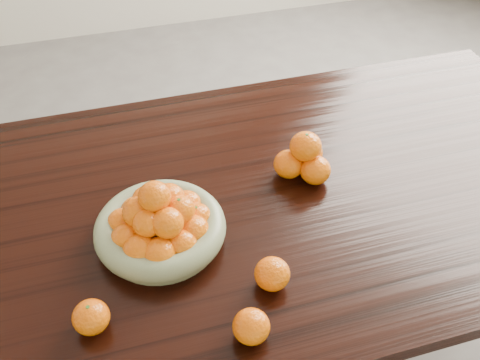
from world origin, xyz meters
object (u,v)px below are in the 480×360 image
object	(u,v)px
dining_table	(242,221)
orange_pyramid	(304,158)
loose_orange_0	(91,317)
fruit_bowl	(160,224)

from	to	relation	value
dining_table	orange_pyramid	distance (m)	0.24
orange_pyramid	dining_table	bearing A→B (deg)	-166.61
dining_table	loose_orange_0	size ratio (longest dim) A/B	26.67
dining_table	loose_orange_0	bearing A→B (deg)	-144.83
fruit_bowl	orange_pyramid	world-z (taller)	fruit_bowl
orange_pyramid	fruit_bowl	bearing A→B (deg)	-162.81
fruit_bowl	loose_orange_0	size ratio (longest dim) A/B	4.07
dining_table	fruit_bowl	xyz separation A→B (m)	(-0.22, -0.08, 0.14)
orange_pyramid	loose_orange_0	size ratio (longest dim) A/B	2.02
loose_orange_0	fruit_bowl	bearing A→B (deg)	48.40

